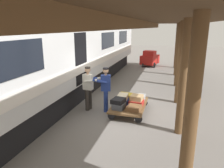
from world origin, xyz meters
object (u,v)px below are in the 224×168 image
(suitcase_slate_roller, at_px, (119,106))
(baggage_tug, at_px, (150,59))
(porter_in_overalls, at_px, (105,88))
(suitcase_brown_leather, at_px, (134,108))
(suitcase_tan_vintage, at_px, (137,98))
(suitcase_cream_canvas, at_px, (123,97))
(suitcase_navy_fabric, at_px, (122,101))
(train_car, at_px, (47,55))
(suitcase_yellow_case, at_px, (125,96))
(suitcase_gray_aluminum, at_px, (139,97))
(luggage_cart, at_px, (129,105))
(suitcase_red_plastic, at_px, (136,103))
(suitcase_black_hardshell, at_px, (118,101))
(porter_by_door, at_px, (89,87))

(suitcase_slate_roller, bearing_deg, baggage_tug, -90.04)
(porter_in_overalls, bearing_deg, suitcase_brown_leather, 159.24)
(suitcase_tan_vintage, distance_m, suitcase_cream_canvas, 0.53)
(suitcase_cream_canvas, height_order, porter_in_overalls, porter_in_overalls)
(suitcase_navy_fabric, xyz_separation_m, porter_in_overalls, (0.65, 0.11, 0.51))
(train_car, xyz_separation_m, suitcase_brown_leather, (-3.76, 0.76, -1.65))
(suitcase_brown_leather, bearing_deg, suitcase_slate_roller, 0.00)
(suitcase_navy_fabric, xyz_separation_m, baggage_tug, (-0.01, -10.10, 0.21))
(train_car, distance_m, suitcase_yellow_case, 3.63)
(suitcase_gray_aluminum, bearing_deg, suitcase_navy_fabric, 46.05)
(luggage_cart, xyz_separation_m, suitcase_yellow_case, (0.27, -0.56, 0.15))
(baggage_tug, bearing_deg, suitcase_red_plastic, 93.01)
(suitcase_cream_canvas, bearing_deg, suitcase_red_plastic, -179.80)
(porter_in_overalls, xyz_separation_m, baggage_tug, (-0.66, -10.21, -0.30))
(suitcase_navy_fabric, bearing_deg, suitcase_cream_canvas, 169.74)
(train_car, distance_m, luggage_cart, 3.92)
(suitcase_tan_vintage, height_order, porter_in_overalls, porter_in_overalls)
(suitcase_red_plastic, xyz_separation_m, porter_in_overalls, (1.19, 0.11, 0.51))
(luggage_cart, relative_size, suitcase_red_plastic, 4.06)
(suitcase_navy_fabric, height_order, suitcase_black_hardshell, suitcase_black_hardshell)
(luggage_cart, height_order, suitcase_brown_leather, suitcase_brown_leather)
(luggage_cart, xyz_separation_m, baggage_tug, (0.26, -10.10, 0.34))
(suitcase_tan_vintage, distance_m, suitcase_black_hardshell, 0.81)
(suitcase_gray_aluminum, distance_m, suitcase_black_hardshell, 1.25)
(suitcase_brown_leather, height_order, suitcase_tan_vintage, suitcase_tan_vintage)
(train_car, relative_size, luggage_cart, 10.55)
(luggage_cart, relative_size, porter_in_overalls, 1.20)
(porter_by_door, bearing_deg, suitcase_gray_aluminum, -159.24)
(porter_by_door, bearing_deg, suitcase_tan_vintage, -174.59)
(suitcase_black_hardshell, bearing_deg, suitcase_gray_aluminum, -117.41)
(train_car, distance_m, suitcase_navy_fabric, 3.62)
(train_car, distance_m, suitcase_gray_aluminum, 4.12)
(suitcase_brown_leather, distance_m, baggage_tug, 10.67)
(suitcase_navy_fabric, distance_m, suitcase_slate_roller, 0.56)
(luggage_cart, xyz_separation_m, suitcase_navy_fabric, (0.27, 0.00, 0.13))
(suitcase_black_hardshell, xyz_separation_m, porter_in_overalls, (0.62, -0.43, 0.31))
(suitcase_red_plastic, height_order, baggage_tug, baggage_tug)
(suitcase_slate_roller, relative_size, suitcase_cream_canvas, 0.90)
(suitcase_slate_roller, bearing_deg, suitcase_tan_vintage, -132.27)
(suitcase_brown_leather, distance_m, suitcase_cream_canvas, 0.79)
(suitcase_black_hardshell, bearing_deg, suitcase_yellow_case, -91.62)
(suitcase_gray_aluminum, bearing_deg, suitcase_cream_canvas, 46.68)
(suitcase_slate_roller, xyz_separation_m, suitcase_cream_canvas, (-0.01, -0.56, 0.16))
(porter_by_door, height_order, baggage_tug, porter_by_door)
(suitcase_yellow_case, relative_size, suitcase_gray_aluminum, 1.06)
(porter_in_overalls, bearing_deg, porter_by_door, 2.78)
(suitcase_gray_aluminum, relative_size, porter_by_door, 0.29)
(suitcase_yellow_case, relative_size, porter_by_door, 0.30)
(suitcase_yellow_case, relative_size, suitcase_navy_fabric, 1.10)
(luggage_cart, height_order, porter_in_overalls, porter_in_overalls)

